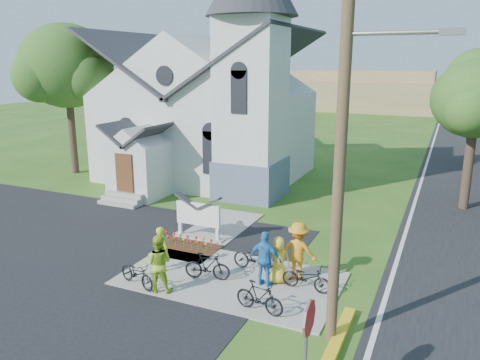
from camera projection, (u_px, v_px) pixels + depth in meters
The scene contains 21 objects.
ground at pixel (183, 277), 15.45m from camera, with size 120.00×120.00×0.00m, color #2B5719.
sidewalk at pixel (230, 279), 15.28m from camera, with size 7.00×4.00×0.05m, color gray.
church at pixel (211, 90), 27.36m from camera, with size 12.35×12.00×13.00m.
church_sign at pixel (198, 215), 18.50m from camera, with size 2.20×0.40×1.70m.
flower_bed at pixel (187, 246), 17.95m from camera, with size 2.60×1.10×0.07m, color #39200F.
utility_pole at pixel (344, 130), 10.64m from camera, with size 3.45×0.28×10.00m.
stop_sign at pixel (308, 333), 9.13m from camera, with size 0.11×0.76×2.48m.
tree_lot_corner at pixel (66, 66), 28.24m from camera, with size 5.60×5.60×9.15m.
tree_road_near at pixel (476, 100), 21.35m from camera, with size 4.00×4.00×7.05m.
tree_road_mid at pixel (480, 78), 31.60m from camera, with size 4.40×4.40×7.80m.
distant_hills at pixel (420, 97), 63.27m from camera, with size 61.00×10.00×5.60m.
cyclist_0 at pixel (161, 248), 15.69m from camera, with size 0.56×0.37×1.54m, color #C0D919.
bike_0 at pixel (137, 273), 14.65m from camera, with size 0.56×1.59×0.84m, color black.
cyclist_1 at pixel (158, 263), 14.23m from camera, with size 0.88×0.68×1.80m, color #97C024.
bike_1 at pixel (207, 266), 15.08m from camera, with size 0.43×1.51×0.91m, color black.
cyclist_2 at pixel (265, 259), 14.56m from camera, with size 1.05×0.44×1.79m, color #2777C4.
bike_2 at pixel (256, 258), 15.67m from camera, with size 0.60×1.72×0.90m, color black.
cyclist_3 at pixel (298, 251), 15.02m from camera, with size 1.24×0.71×1.92m, color orange.
bike_3 at pixel (259, 297), 13.10m from camera, with size 0.43×1.51×0.91m, color black.
cyclist_4 at pixel (279, 260), 14.80m from camera, with size 0.75×0.49×1.53m, color yellow.
bike_4 at pixel (306, 278), 14.38m from camera, with size 0.55×1.56×0.82m, color black.
Camera 1 is at (7.57, -12.13, 6.94)m, focal length 35.00 mm.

